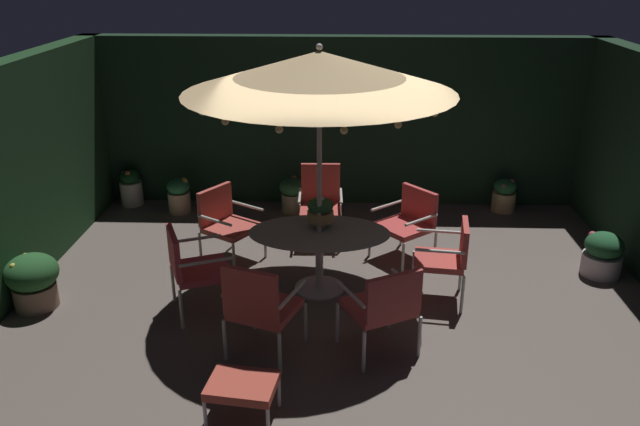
{
  "coord_description": "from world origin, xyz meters",
  "views": [
    {
      "loc": [
        0.02,
        -6.49,
        3.67
      ],
      "look_at": [
        -0.22,
        0.34,
        0.89
      ],
      "focal_mm": 35.61,
      "sensor_mm": 36.0,
      "label": 1
    }
  ],
  "objects_px": {
    "patio_umbrella": "(319,72)",
    "potted_plant_left_near": "(179,195)",
    "patio_chair_southeast": "(260,304)",
    "patio_chair_west": "(409,219)",
    "patio_chair_east": "(192,265)",
    "potted_plant_right_far": "(603,254)",
    "centerpiece_planter": "(320,210)",
    "patio_chair_south": "(384,304)",
    "potted_plant_right_near": "(504,195)",
    "potted_plant_left_far": "(33,279)",
    "potted_plant_back_left": "(131,187)",
    "patio_chair_northeast": "(226,220)",
    "patio_chair_southwest": "(448,255)",
    "potted_plant_back_center": "(292,193)",
    "patio_dining_table": "(319,244)",
    "patio_chair_north": "(321,199)",
    "ottoman_footrest": "(242,387)"
  },
  "relations": [
    {
      "from": "patio_chair_east",
      "to": "patio_chair_west",
      "type": "relative_size",
      "value": 1.08
    },
    {
      "from": "patio_umbrella",
      "to": "potted_plant_left_near",
      "type": "distance_m",
      "value": 3.96
    },
    {
      "from": "patio_umbrella",
      "to": "patio_chair_northeast",
      "type": "distance_m",
      "value": 2.48
    },
    {
      "from": "patio_umbrella",
      "to": "potted_plant_left_far",
      "type": "bearing_deg",
      "value": -170.83
    },
    {
      "from": "patio_umbrella",
      "to": "patio_chair_north",
      "type": "relative_size",
      "value": 2.79
    },
    {
      "from": "potted_plant_right_far",
      "to": "potted_plant_right_near",
      "type": "height_order",
      "value": "potted_plant_right_far"
    },
    {
      "from": "centerpiece_planter",
      "to": "patio_chair_west",
      "type": "height_order",
      "value": "centerpiece_planter"
    },
    {
      "from": "patio_umbrella",
      "to": "potted_plant_back_left",
      "type": "bearing_deg",
      "value": 139.04
    },
    {
      "from": "patio_chair_northeast",
      "to": "patio_chair_west",
      "type": "relative_size",
      "value": 1.04
    },
    {
      "from": "potted_plant_left_far",
      "to": "potted_plant_back_left",
      "type": "bearing_deg",
      "value": 88.35
    },
    {
      "from": "patio_chair_southeast",
      "to": "patio_chair_south",
      "type": "distance_m",
      "value": 1.19
    },
    {
      "from": "potted_plant_right_far",
      "to": "potted_plant_right_near",
      "type": "relative_size",
      "value": 1.08
    },
    {
      "from": "centerpiece_planter",
      "to": "potted_plant_back_center",
      "type": "xyz_separation_m",
      "value": [
        -0.51,
        2.34,
        -0.66
      ]
    },
    {
      "from": "patio_umbrella",
      "to": "patio_chair_south",
      "type": "distance_m",
      "value": 2.46
    },
    {
      "from": "patio_chair_east",
      "to": "ottoman_footrest",
      "type": "bearing_deg",
      "value": -65.43
    },
    {
      "from": "patio_chair_southeast",
      "to": "patio_chair_south",
      "type": "relative_size",
      "value": 1.07
    },
    {
      "from": "potted_plant_back_center",
      "to": "patio_chair_south",
      "type": "bearing_deg",
      "value": -72.6
    },
    {
      "from": "patio_chair_east",
      "to": "potted_plant_right_far",
      "type": "xyz_separation_m",
      "value": [
        4.81,
        1.05,
        -0.3
      ]
    },
    {
      "from": "patio_chair_east",
      "to": "ottoman_footrest",
      "type": "distance_m",
      "value": 1.92
    },
    {
      "from": "patio_umbrella",
      "to": "potted_plant_back_left",
      "type": "xyz_separation_m",
      "value": [
        -3.07,
        2.66,
        -2.26
      ]
    },
    {
      "from": "ottoman_footrest",
      "to": "potted_plant_back_center",
      "type": "bearing_deg",
      "value": 89.29
    },
    {
      "from": "patio_chair_west",
      "to": "potted_plant_left_near",
      "type": "bearing_deg",
      "value": 156.96
    },
    {
      "from": "patio_chair_north",
      "to": "patio_chair_northeast",
      "type": "relative_size",
      "value": 1.1
    },
    {
      "from": "patio_dining_table",
      "to": "potted_plant_back_left",
      "type": "distance_m",
      "value": 4.08
    },
    {
      "from": "potted_plant_right_far",
      "to": "centerpiece_planter",
      "type": "bearing_deg",
      "value": -173.49
    },
    {
      "from": "patio_umbrella",
      "to": "patio_chair_southeast",
      "type": "bearing_deg",
      "value": -110.72
    },
    {
      "from": "potted_plant_right_far",
      "to": "potted_plant_back_center",
      "type": "relative_size",
      "value": 1.01
    },
    {
      "from": "potted_plant_right_far",
      "to": "potted_plant_left_far",
      "type": "xyz_separation_m",
      "value": [
        -6.62,
        -1.01,
        0.06
      ]
    },
    {
      "from": "patio_dining_table",
      "to": "patio_umbrella",
      "type": "xyz_separation_m",
      "value": [
        -0.0,
        -0.0,
        1.96
      ]
    },
    {
      "from": "patio_umbrella",
      "to": "potted_plant_left_near",
      "type": "height_order",
      "value": "patio_umbrella"
    },
    {
      "from": "patio_chair_west",
      "to": "potted_plant_left_far",
      "type": "relative_size",
      "value": 1.43
    },
    {
      "from": "patio_chair_southeast",
      "to": "patio_dining_table",
      "type": "bearing_deg",
      "value": 69.28
    },
    {
      "from": "patio_chair_northeast",
      "to": "ottoman_footrest",
      "type": "height_order",
      "value": "patio_chair_northeast"
    },
    {
      "from": "patio_chair_south",
      "to": "patio_chair_north",
      "type": "bearing_deg",
      "value": 104.31
    },
    {
      "from": "patio_chair_southeast",
      "to": "patio_chair_west",
      "type": "distance_m",
      "value": 2.83
    },
    {
      "from": "patio_chair_northeast",
      "to": "potted_plant_right_far",
      "type": "bearing_deg",
      "value": -3.6
    },
    {
      "from": "patio_chair_southwest",
      "to": "potted_plant_back_center",
      "type": "height_order",
      "value": "patio_chair_southwest"
    },
    {
      "from": "patio_chair_southeast",
      "to": "potted_plant_back_center",
      "type": "bearing_deg",
      "value": 89.76
    },
    {
      "from": "patio_dining_table",
      "to": "patio_chair_north",
      "type": "bearing_deg",
      "value": 91.5
    },
    {
      "from": "potted_plant_right_far",
      "to": "potted_plant_left_far",
      "type": "distance_m",
      "value": 6.7
    },
    {
      "from": "patio_chair_southeast",
      "to": "potted_plant_back_center",
      "type": "xyz_separation_m",
      "value": [
        0.02,
        3.82,
        -0.28
      ]
    },
    {
      "from": "patio_chair_east",
      "to": "potted_plant_right_far",
      "type": "relative_size",
      "value": 1.75
    },
    {
      "from": "patio_chair_southwest",
      "to": "patio_chair_west",
      "type": "bearing_deg",
      "value": 105.97
    },
    {
      "from": "potted_plant_back_center",
      "to": "potted_plant_back_left",
      "type": "distance_m",
      "value": 2.58
    },
    {
      "from": "patio_chair_east",
      "to": "potted_plant_back_center",
      "type": "xyz_separation_m",
      "value": [
        0.85,
        3.0,
        -0.27
      ]
    },
    {
      "from": "potted_plant_left_near",
      "to": "patio_chair_south",
      "type": "bearing_deg",
      "value": -51.58
    },
    {
      "from": "potted_plant_right_near",
      "to": "centerpiece_planter",
      "type": "bearing_deg",
      "value": -137.68
    },
    {
      "from": "patio_chair_southwest",
      "to": "patio_dining_table",
      "type": "bearing_deg",
      "value": 172.34
    },
    {
      "from": "potted_plant_left_far",
      "to": "patio_chair_west",
      "type": "bearing_deg",
      "value": 18.68
    },
    {
      "from": "patio_chair_northeast",
      "to": "ottoman_footrest",
      "type": "distance_m",
      "value": 3.15
    }
  ]
}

